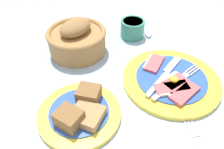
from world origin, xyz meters
TOP-DOWN VIEW (x-y plane):
  - ground_plane at (0.00, 0.00)m, footprint 3.00×3.00m
  - breakfast_plate at (0.07, -0.00)m, footprint 0.26×0.26m
  - bread_plate at (-0.19, 0.03)m, footprint 0.19×0.19m
  - sugar_cup at (0.12, 0.24)m, footprint 0.08×0.08m
  - bread_basket at (-0.08, 0.26)m, footprint 0.18×0.18m
  - teaspoon_by_saucer at (0.20, 0.24)m, footprint 0.13×0.16m
  - fork_on_cloth at (-0.02, -0.18)m, footprint 0.09×0.18m

SIDE VIEW (x-z plane):
  - ground_plane at x=0.00m, z-range 0.00..0.00m
  - fork_on_cloth at x=-0.02m, z-range 0.00..0.01m
  - teaspoon_by_saucer at x=0.20m, z-range 0.00..0.01m
  - breakfast_plate at x=0.07m, z-range -0.01..0.03m
  - bread_plate at x=-0.19m, z-range -0.01..0.04m
  - sugar_cup at x=0.12m, z-range 0.00..0.06m
  - bread_basket at x=-0.08m, z-range -0.01..0.10m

